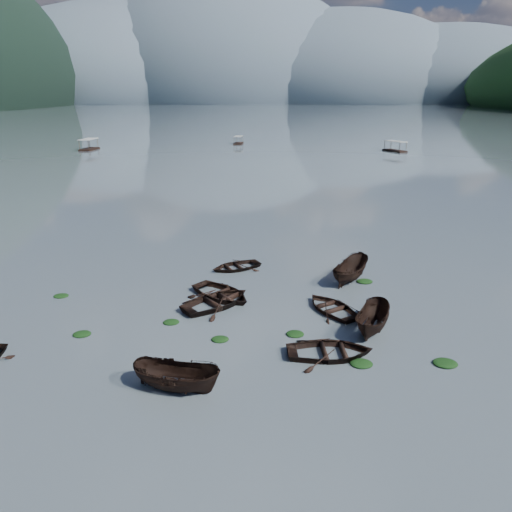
{
  "coord_description": "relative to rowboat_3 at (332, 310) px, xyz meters",
  "views": [
    {
      "loc": [
        0.29,
        -17.78,
        12.53
      ],
      "look_at": [
        0.0,
        12.0,
        2.0
      ],
      "focal_mm": 32.0,
      "sensor_mm": 36.0,
      "label": 1
    }
  ],
  "objects": [
    {
      "name": "rowboat_3",
      "position": [
        0.0,
        0.0,
        0.0
      ],
      "size": [
        4.47,
        4.86,
        0.82
      ],
      "primitive_type": "imported",
      "rotation": [
        0.0,
        0.0,
        3.68
      ],
      "color": "black",
      "rests_on": "ground"
    },
    {
      "name": "pontoon_left",
      "position": [
        -45.91,
        86.8,
        0.0
      ],
      "size": [
        3.08,
        6.66,
        2.5
      ],
      "primitive_type": null,
      "rotation": [
        0.0,
        0.0,
        -0.06
      ],
      "color": "black",
      "rests_on": "ground"
    },
    {
      "name": "rowboat_4",
      "position": [
        -0.86,
        -5.2,
        0.0
      ],
      "size": [
        4.53,
        3.33,
        0.91
      ],
      "primitive_type": "imported",
      "rotation": [
        0.0,
        0.0,
        1.61
      ],
      "color": "black",
      "rests_on": "ground"
    },
    {
      "name": "weed_clump_4",
      "position": [
        4.72,
        -5.92,
        0.0
      ],
      "size": [
        1.21,
        0.96,
        0.25
      ],
      "primitive_type": "ellipsoid",
      "color": "black",
      "rests_on": "ground"
    },
    {
      "name": "ground_plane",
      "position": [
        -4.72,
        -7.63,
        0.0
      ],
      "size": [
        2400.0,
        2400.0,
        0.0
      ],
      "primitive_type": "plane",
      "color": "#4B565E"
    },
    {
      "name": "weed_clump_3",
      "position": [
        -2.48,
        -3.05,
        0.0
      ],
      "size": [
        1.0,
        0.85,
        0.22
      ],
      "primitive_type": "ellipsoid",
      "color": "black",
      "rests_on": "ground"
    },
    {
      "name": "weed_clump_7",
      "position": [
        2.99,
        4.52,
        0.0
      ],
      "size": [
        1.14,
        0.91,
        0.25
      ],
      "primitive_type": "ellipsoid",
      "color": "black",
      "rests_on": "ground"
    },
    {
      "name": "rowboat_5",
      "position": [
        1.9,
        -2.55,
        0.0
      ],
      "size": [
        3.25,
        4.52,
        1.64
      ],
      "primitive_type": "imported",
      "rotation": [
        0.0,
        0.0,
        -0.44
      ],
      "color": "black",
      "rests_on": "ground"
    },
    {
      "name": "haze_mtn_c",
      "position": [
        135.28,
        892.37,
        0.0
      ],
      "size": [
        520.0,
        520.0,
        260.0
      ],
      "primitive_type": "ellipsoid",
      "color": "#475666",
      "rests_on": "ground"
    },
    {
      "name": "weed_clump_6",
      "position": [
        -9.61,
        -1.71,
        0.0
      ],
      "size": [
        0.96,
        0.8,
        0.2
      ],
      "primitive_type": "ellipsoid",
      "color": "black",
      "rests_on": "ground"
    },
    {
      "name": "weed_clump_0",
      "position": [
        -14.28,
        -3.18,
        0.0
      ],
      "size": [
        1.0,
        0.82,
        0.22
      ],
      "primitive_type": "ellipsoid",
      "color": "black",
      "rests_on": "ground"
    },
    {
      "name": "rowboat_6",
      "position": [
        -6.96,
        1.87,
        0.0
      ],
      "size": [
        5.6,
        5.5,
        0.95
      ],
      "primitive_type": "imported",
      "rotation": [
        0.0,
        0.0,
        0.84
      ],
      "color": "black",
      "rests_on": "ground"
    },
    {
      "name": "weed_clump_5",
      "position": [
        -17.54,
        1.89,
        0.0
      ],
      "size": [
        0.98,
        0.79,
        0.21
      ],
      "primitive_type": "ellipsoid",
      "color": "black",
      "rests_on": "ground"
    },
    {
      "name": "rowboat_7",
      "position": [
        -6.28,
        7.09,
        0.0
      ],
      "size": [
        4.7,
        4.25,
        0.8
      ],
      "primitive_type": "imported",
      "rotation": [
        0.0,
        0.0,
        5.2
      ],
      "color": "black",
      "rests_on": "ground"
    },
    {
      "name": "rowboat_8",
      "position": [
        1.99,
        4.93,
        0.0
      ],
      "size": [
        3.87,
        4.7,
        1.74
      ],
      "primitive_type": "imported",
      "rotation": [
        0.0,
        0.0,
        2.57
      ],
      "color": "black",
      "rests_on": "ground"
    },
    {
      "name": "weed_clump_1",
      "position": [
        -6.59,
        -3.66,
        0.0
      ],
      "size": [
        0.96,
        0.77,
        0.21
      ],
      "primitive_type": "ellipsoid",
      "color": "black",
      "rests_on": "ground"
    },
    {
      "name": "haze_mtn_d",
      "position": [
        315.28,
        892.37,
        0.0
      ],
      "size": [
        520.0,
        520.0,
        220.0
      ],
      "primitive_type": "ellipsoid",
      "color": "#475666",
      "rests_on": "ground"
    },
    {
      "name": "rowboat_1",
      "position": [
        -7.13,
        0.64,
        0.0
      ],
      "size": [
        5.77,
        5.61,
        0.98
      ],
      "primitive_type": "imported",
      "rotation": [
        0.0,
        0.0,
        2.27
      ],
      "color": "black",
      "rests_on": "ground"
    },
    {
      "name": "haze_mtn_b",
      "position": [
        -64.72,
        892.37,
        0.0
      ],
      "size": [
        520.0,
        520.0,
        340.0
      ],
      "primitive_type": "ellipsoid",
      "color": "#475666",
      "rests_on": "ground"
    },
    {
      "name": "weed_clump_2",
      "position": [
        0.58,
        -5.99,
        0.0
      ],
      "size": [
        1.13,
        0.9,
        0.24
      ],
      "primitive_type": "ellipsoid",
      "color": "black",
      "rests_on": "ground"
    },
    {
      "name": "pontoon_centre",
      "position": [
        -10.45,
        101.36,
        0.0
      ],
      "size": [
        2.67,
        5.36,
        1.98
      ],
      "primitive_type": null,
      "rotation": [
        0.0,
        0.0,
        -0.1
      ],
      "color": "black",
      "rests_on": "ground"
    },
    {
      "name": "rowboat_2",
      "position": [
        -8.14,
        -8.08,
        0.0
      ],
      "size": [
        4.43,
        2.54,
        1.61
      ],
      "primitive_type": "imported",
      "rotation": [
        0.0,
        0.0,
        1.32
      ],
      "color": "black",
      "rests_on": "ground"
    },
    {
      "name": "haze_mtn_a",
      "position": [
        -264.72,
        892.37,
        0.0
      ],
      "size": [
        520.0,
        520.0,
        280.0
      ],
      "primitive_type": "ellipsoid",
      "color": "#475666",
      "rests_on": "ground"
    },
    {
      "name": "pontoon_right",
      "position": [
        27.23,
        84.38,
        0.0
      ],
      "size": [
        4.86,
        6.4,
        2.27
      ],
      "primitive_type": null,
      "rotation": [
        0.0,
        0.0,
        0.46
      ],
      "color": "black",
      "rests_on": "ground"
    }
  ]
}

